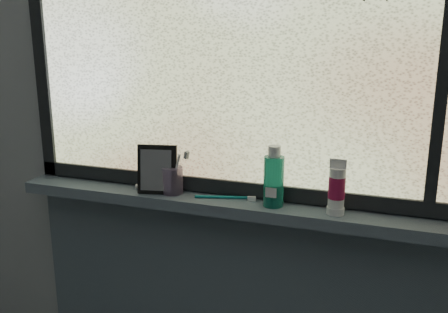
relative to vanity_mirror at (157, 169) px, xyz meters
name	(u,v)px	position (x,y,z in m)	size (l,w,h in m)	color
wall_back	(243,129)	(0.28, 0.09, 0.14)	(3.00, 0.01, 2.50)	#9EA3A8
windowsill	(236,206)	(0.28, 0.01, -0.11)	(1.62, 0.14, 0.04)	#515F6C
window_pane	(242,45)	(0.28, 0.07, 0.42)	(1.50, 0.01, 1.00)	silver
frame_bottom	(240,188)	(0.28, 0.06, -0.06)	(1.60, 0.03, 0.05)	black
frame_left	(41,42)	(-0.49, 0.06, 0.42)	(0.05, 0.03, 1.10)	black
frame_mullion	(446,47)	(0.88, 0.06, 0.42)	(0.04, 0.03, 1.00)	black
vanity_mirror	(157,169)	(0.00, 0.00, 0.00)	(0.14, 0.07, 0.17)	black
toothpaste_tube	(153,187)	(-0.03, 0.01, -0.07)	(0.17, 0.04, 0.03)	silver
toothbrush_cup	(173,180)	(0.05, 0.02, -0.04)	(0.07, 0.07, 0.09)	#AB8DBA
toothbrush_lying	(222,196)	(0.23, 0.02, -0.08)	(0.23, 0.02, 0.02)	#0D7B7D
mouthwash_bottle	(274,176)	(0.41, 0.01, 0.01)	(0.07, 0.07, 0.17)	#1D967A
cream_tube	(337,185)	(0.61, 0.00, 0.01)	(0.05, 0.05, 0.13)	silver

